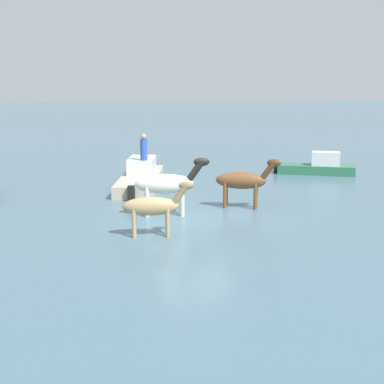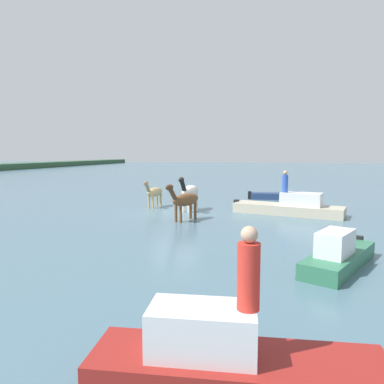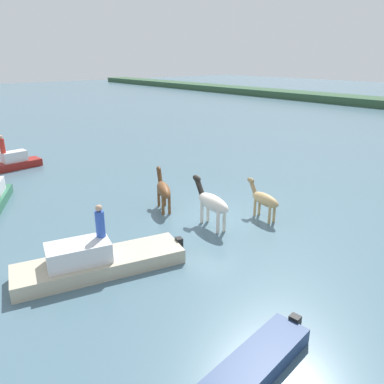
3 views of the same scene
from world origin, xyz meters
name	(u,v)px [view 3 (image 3 of 3)]	position (x,y,z in m)	size (l,w,h in m)	color
ground_plane	(209,216)	(0.00, 0.00, 0.00)	(213.07, 213.07, 0.00)	#476675
horse_gray_outer	(212,202)	(0.87, -0.63, 1.14)	(2.68, 0.88, 2.07)	silver
horse_mid_herd	(163,189)	(-2.12, -1.11, 1.05)	(2.37, 1.37, 1.90)	brown
horse_lead	(264,199)	(1.76, 1.84, 0.94)	(2.22, 0.77, 1.71)	tan
boat_skiff_near	(9,165)	(-14.46, -5.01, 0.31)	(1.61, 4.54, 1.33)	maroon
boat_motor_center	(97,263)	(1.06, -6.28, 0.33)	(3.05, 6.13, 1.38)	#B7AD93
boat_dinghy_port	(256,366)	(7.64, -5.40, 0.15)	(1.40, 3.81, 0.71)	navy
person_watcher_seated	(2,145)	(-14.43, -5.23, 1.73)	(0.32, 0.32, 1.19)	red
person_helmsman_aft	(100,222)	(0.93, -5.97, 1.77)	(0.32, 0.32, 1.19)	#2D51B2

